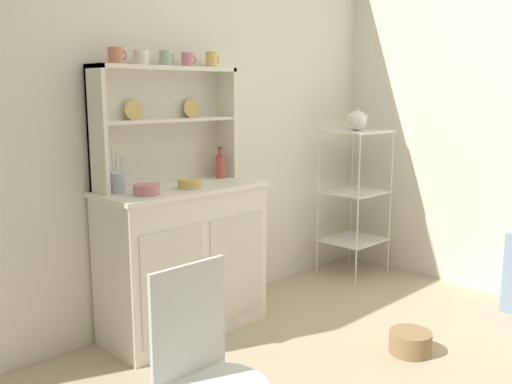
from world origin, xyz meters
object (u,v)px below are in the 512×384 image
Objects in this scene: wire_chair at (204,366)px; jam_bottle at (220,166)px; bakers_rack at (355,187)px; bowl_mixing_large at (146,190)px; utensil_jar at (118,182)px; floor_basket at (410,342)px; cup_terracotta_0 at (116,56)px; porcelain_teapot at (357,121)px; hutch_cabinet at (184,258)px; hutch_shelf_unit at (163,116)px.

wire_chair is 1.79m from jam_bottle.
bakers_rack is 1.32× the size of wire_chair.
bakers_rack is at bearing 0.16° from bowl_mixing_large.
utensil_jar is at bearing 175.70° from bakers_rack.
bakers_rack is at bearing -4.30° from utensil_jar.
floor_basket is 2.21m from cup_terracotta_0.
utensil_jar reaches higher than wire_chair.
porcelain_teapot is at bearing 32.71° from wire_chair.
wire_chair is (-0.82, -1.19, 0.07)m from hutch_cabinet.
hutch_shelf_unit reaches higher than hutch_cabinet.
cup_terracotta_0 reaches higher than hutch_cabinet.
floor_basket is at bearing -45.92° from bowl_mixing_large.
cup_terracotta_0 is 0.66m from utensil_jar.
bowl_mixing_large is 0.67m from jam_bottle.
utensil_jar reaches higher than hutch_cabinet.
hutch_cabinet is 0.61m from utensil_jar.
utensil_jar reaches higher than jam_bottle.
bakers_rack is 1.88m from bowl_mixing_large.
hutch_cabinet is at bearing -21.00° from cup_terracotta_0.
jam_bottle is at bearing 54.90° from wire_chair.
jam_bottle is at bearing 172.80° from bakers_rack.
wire_chair is at bearing -154.89° from porcelain_teapot.
cup_terracotta_0 reaches higher than jam_bottle.
bakers_rack is 0.50m from porcelain_teapot.
hutch_cabinet is at bearing 122.67° from floor_basket.
utensil_jar is (-0.05, -0.04, -0.66)m from cup_terracotta_0.
bakers_rack is at bearing -8.29° from hutch_shelf_unit.
cup_terracotta_0 is (-0.32, -0.04, 0.33)m from hutch_shelf_unit.
porcelain_teapot reaches higher than utensil_jar.
porcelain_teapot is at bearing -5.72° from cup_terracotta_0.
porcelain_teapot is at bearing -7.21° from jam_bottle.
cup_terracotta_0 is at bearing 129.98° from floor_basket.
cup_terracotta_0 is (-0.32, 0.12, 1.15)m from hutch_cabinet.
hutch_shelf_unit is 3.76× the size of utensil_jar.
bakers_rack is at bearing 0.00° from porcelain_teapot.
hutch_cabinet is at bearing -12.18° from utensil_jar.
bakers_rack is 1.97m from utensil_jar.
hutch_cabinet is at bearing -166.66° from jam_bottle.
hutch_cabinet reaches higher than floor_basket.
utensil_jar is at bearing -166.95° from hutch_shelf_unit.
utensil_jar is (-0.73, -0.01, -0.02)m from jam_bottle.
wire_chair reaches higher than floor_basket.
hutch_shelf_unit is 0.52m from bowl_mixing_large.
floor_basket is 1.65m from bowl_mixing_large.
floor_basket is at bearing -130.64° from porcelain_teapot.
bakers_rack is 5.73× the size of jam_bottle.
wire_chair is 2.74m from porcelain_teapot.
bakers_rack is (1.59, -0.07, 0.24)m from hutch_cabinet.
jam_bottle is (-0.34, 1.18, 0.89)m from floor_basket.
hutch_shelf_unit is 0.46m from cup_terracotta_0.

